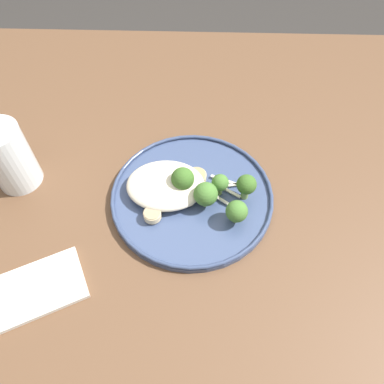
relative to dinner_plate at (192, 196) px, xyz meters
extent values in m
plane|color=#2D2B28|center=(-0.05, 0.04, -0.75)|extent=(6.00, 6.00, 0.00)
cube|color=brown|center=(-0.05, 0.04, -0.03)|extent=(1.40, 1.00, 0.04)
cube|color=#4B3422|center=(0.59, 0.48, -0.40)|extent=(0.06, 0.06, 0.70)
cylinder|color=#38476B|center=(0.00, 0.00, 0.00)|extent=(0.29, 0.29, 0.01)
torus|color=#334162|center=(0.00, 0.00, 0.01)|extent=(0.29, 0.29, 0.01)
ellipsoid|color=beige|center=(-0.05, 0.01, 0.02)|extent=(0.14, 0.11, 0.03)
cylinder|color=beige|center=(-0.07, -0.05, 0.01)|extent=(0.03, 0.03, 0.01)
cylinder|color=#988766|center=(-0.07, -0.05, 0.02)|extent=(0.03, 0.03, 0.00)
cylinder|color=#E5C689|center=(0.01, 0.03, 0.01)|extent=(0.04, 0.04, 0.01)
cylinder|color=#958159|center=(0.01, 0.03, 0.02)|extent=(0.03, 0.03, 0.00)
cylinder|color=#E5C689|center=(-0.07, 0.01, 0.01)|extent=(0.03, 0.03, 0.01)
cylinder|color=#958159|center=(-0.07, 0.01, 0.02)|extent=(0.03, 0.03, 0.00)
cylinder|color=beige|center=(-0.01, -0.01, 0.01)|extent=(0.03, 0.03, 0.01)
cylinder|color=#988766|center=(-0.01, -0.01, 0.02)|extent=(0.03, 0.03, 0.00)
cylinder|color=beige|center=(-0.05, -0.01, 0.01)|extent=(0.03, 0.03, 0.02)
cylinder|color=#988766|center=(-0.05, -0.01, 0.02)|extent=(0.03, 0.03, 0.00)
cylinder|color=#DBB77A|center=(-0.02, 0.03, 0.01)|extent=(0.04, 0.04, 0.02)
cylinder|color=#8E774F|center=(-0.02, 0.03, 0.02)|extent=(0.03, 0.03, 0.00)
cylinder|color=#7A994C|center=(0.05, 0.01, 0.01)|extent=(0.01, 0.01, 0.02)
sphere|color=#42702D|center=(0.05, 0.01, 0.03)|extent=(0.03, 0.03, 0.03)
cylinder|color=#7A994C|center=(0.09, 0.00, 0.01)|extent=(0.02, 0.02, 0.02)
sphere|color=#386023|center=(0.09, 0.00, 0.04)|extent=(0.03, 0.03, 0.03)
cylinder|color=#7A994C|center=(0.02, -0.02, 0.01)|extent=(0.01, 0.01, 0.02)
sphere|color=#42702D|center=(0.02, -0.02, 0.03)|extent=(0.04, 0.04, 0.04)
cylinder|color=#7A994C|center=(0.08, -0.05, 0.01)|extent=(0.01, 0.01, 0.02)
sphere|color=#42702D|center=(0.08, -0.05, 0.03)|extent=(0.04, 0.04, 0.04)
cylinder|color=#7A994C|center=(-0.02, 0.01, 0.01)|extent=(0.01, 0.01, 0.02)
sphere|color=#386023|center=(-0.02, 0.01, 0.04)|extent=(0.04, 0.04, 0.04)
cube|color=silver|center=(0.06, 0.01, 0.01)|extent=(0.05, 0.03, 0.00)
cube|color=silver|center=(0.09, 0.02, 0.01)|extent=(0.05, 0.01, 0.00)
cube|color=silver|center=(0.06, 0.03, 0.01)|extent=(0.05, 0.02, 0.00)
cube|color=silver|center=(0.05, -0.01, 0.01)|extent=(0.04, 0.03, 0.00)
cylinder|color=silver|center=(-0.32, 0.03, 0.05)|extent=(0.08, 0.08, 0.13)
cylinder|color=#936028|center=(-0.32, 0.03, 0.03)|extent=(0.07, 0.07, 0.07)
cube|color=silver|center=(-0.24, -0.18, 0.00)|extent=(0.17, 0.15, 0.01)
camera|label=1|loc=(0.01, -0.38, 0.54)|focal=34.56mm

